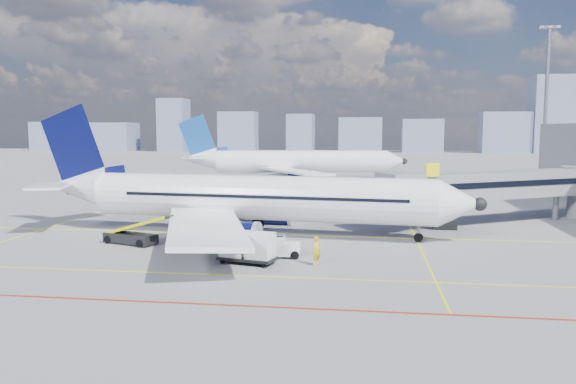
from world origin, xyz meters
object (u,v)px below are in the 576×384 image
main_aircraft (241,198)px  second_aircraft (292,162)px  ramp_worker (317,251)px  cargo_dolly (247,246)px  belt_loader (132,236)px  baggage_tug (281,246)px

main_aircraft → second_aircraft: (-2.71, 55.33, -0.00)m
ramp_worker → cargo_dolly: bearing=127.1°
main_aircraft → ramp_worker: 13.25m
belt_loader → ramp_worker: bearing=1.9°
second_aircraft → baggage_tug: (7.56, -63.89, -2.41)m
main_aircraft → second_aircraft: size_ratio=0.96×
second_aircraft → main_aircraft: bearing=-96.7°
cargo_dolly → belt_loader: belt_loader is taller
baggage_tug → ramp_worker: (2.77, -2.06, 0.20)m
second_aircraft → ramp_worker: 66.79m
main_aircraft → cargo_dolly: (2.78, -10.69, -2.03)m
belt_loader → baggage_tug: bearing=6.7°
cargo_dolly → belt_loader: bearing=167.9°
baggage_tug → belt_loader: (-12.71, 3.01, -0.12)m
baggage_tug → cargo_dolly: cargo_dolly is taller
main_aircraft → second_aircraft: bearing=98.6°
cargo_dolly → belt_loader: (-10.65, 5.14, -0.51)m
second_aircraft → ramp_worker: size_ratio=20.97×
second_aircraft → cargo_dolly: (5.50, -66.02, -2.03)m
baggage_tug → main_aircraft: bearing=115.9°
main_aircraft → belt_loader: size_ratio=6.20×
ramp_worker → main_aircraft: bearing=71.9°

